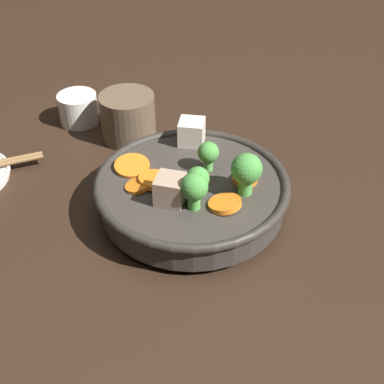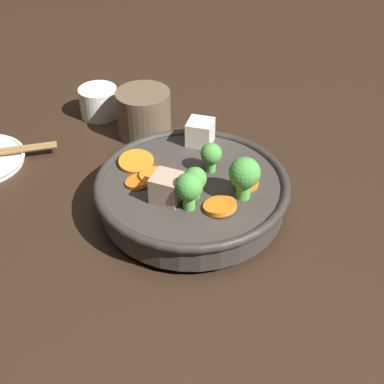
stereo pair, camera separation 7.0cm
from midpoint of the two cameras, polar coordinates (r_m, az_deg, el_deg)
ground_plane at (r=0.72m, az=-2.78°, el=-2.13°), size 3.00×3.00×0.00m
stirfry_bowl at (r=0.70m, az=-2.82°, el=0.08°), size 0.25×0.25×0.10m
tea_cup at (r=0.92m, az=-14.21°, el=8.58°), size 0.06×0.06×0.05m
dark_mug at (r=0.86m, az=-9.15°, el=7.88°), size 0.11×0.09×0.07m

